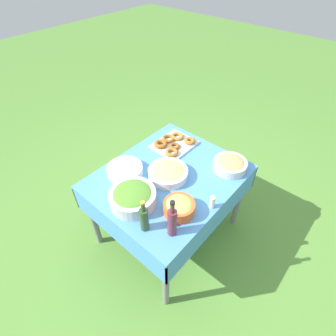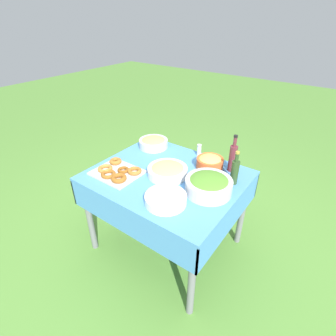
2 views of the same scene
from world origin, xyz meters
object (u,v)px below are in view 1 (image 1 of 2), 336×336
(donut_platter, at_px, (174,144))
(plate_stack, at_px, (125,170))
(bread_bowl, at_px, (230,164))
(salad_bowl, at_px, (133,197))
(olive_oil_bottle, at_px, (144,218))
(pasta_bowl, at_px, (168,173))
(fruit_bowl, at_px, (179,207))
(wine_bottle, at_px, (172,221))

(donut_platter, distance_m, plate_stack, 0.51)
(donut_platter, relative_size, bread_bowl, 1.35)
(salad_bowl, relative_size, olive_oil_bottle, 1.25)
(pasta_bowl, relative_size, fruit_bowl, 1.43)
(olive_oil_bottle, bearing_deg, salad_bowl, 65.66)
(pasta_bowl, distance_m, fruit_bowl, 0.35)
(salad_bowl, distance_m, bread_bowl, 0.81)
(salad_bowl, distance_m, plate_stack, 0.32)
(plate_stack, xyz_separation_m, wine_bottle, (-0.17, -0.62, 0.09))
(pasta_bowl, xyz_separation_m, wine_bottle, (-0.36, -0.35, 0.08))
(bread_bowl, relative_size, fruit_bowl, 1.24)
(donut_platter, bearing_deg, plate_stack, 173.18)
(pasta_bowl, bearing_deg, bread_bowl, -38.33)
(olive_oil_bottle, xyz_separation_m, wine_bottle, (0.09, -0.15, 0.02))
(pasta_bowl, distance_m, bread_bowl, 0.49)
(salad_bowl, height_order, donut_platter, salad_bowl)
(donut_platter, height_order, fruit_bowl, fruit_bowl)
(wine_bottle, xyz_separation_m, fruit_bowl, (0.15, 0.07, -0.06))
(donut_platter, xyz_separation_m, fruit_bowl, (-0.53, -0.49, 0.03))
(salad_bowl, relative_size, plate_stack, 1.18)
(bread_bowl, distance_m, fruit_bowl, 0.59)
(donut_platter, height_order, olive_oil_bottle, olive_oil_bottle)
(wine_bottle, height_order, fruit_bowl, wine_bottle)
(olive_oil_bottle, height_order, fruit_bowl, olive_oil_bottle)
(plate_stack, distance_m, bread_bowl, 0.82)
(donut_platter, xyz_separation_m, bread_bowl, (0.06, -0.52, 0.02))
(olive_oil_bottle, bearing_deg, donut_platter, 28.20)
(salad_bowl, height_order, wine_bottle, wine_bottle)
(salad_bowl, distance_m, pasta_bowl, 0.36)
(bread_bowl, bearing_deg, plate_stack, 134.47)
(plate_stack, bearing_deg, olive_oil_bottle, -118.76)
(plate_stack, distance_m, wine_bottle, 0.65)
(salad_bowl, xyz_separation_m, olive_oil_bottle, (-0.09, -0.21, 0.04))
(salad_bowl, bearing_deg, pasta_bowl, -2.06)
(wine_bottle, distance_m, bread_bowl, 0.75)
(salad_bowl, distance_m, wine_bottle, 0.36)
(plate_stack, relative_size, fruit_bowl, 1.30)
(salad_bowl, bearing_deg, plate_stack, 58.06)
(wine_bottle, relative_size, fruit_bowl, 1.42)
(olive_oil_bottle, distance_m, bread_bowl, 0.84)
(donut_platter, distance_m, bread_bowl, 0.53)
(donut_platter, distance_m, fruit_bowl, 0.73)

